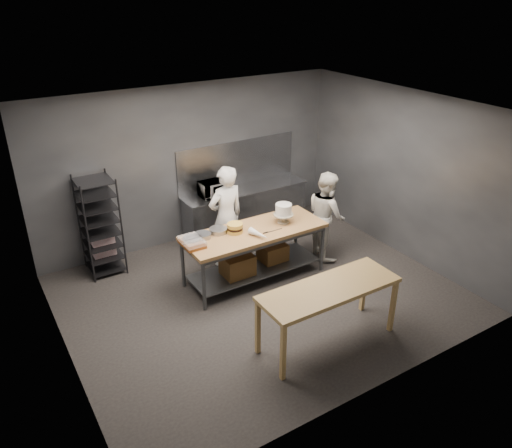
{
  "coord_description": "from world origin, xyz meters",
  "views": [
    {
      "loc": [
        -3.64,
        -5.75,
        4.59
      ],
      "look_at": [
        0.18,
        0.45,
        1.05
      ],
      "focal_mm": 35.0,
      "sensor_mm": 36.0,
      "label": 1
    }
  ],
  "objects": [
    {
      "name": "back_counter",
      "position": [
        1.0,
        2.18,
        0.45
      ],
      "size": [
        2.6,
        0.6,
        0.9
      ],
      "color": "slate",
      "rests_on": "ground"
    },
    {
      "name": "offset_spatula",
      "position": [
        0.37,
        0.31,
        0.93
      ],
      "size": [
        0.36,
        0.02,
        0.02
      ],
      "color": "slate",
      "rests_on": "work_table"
    },
    {
      "name": "microwave",
      "position": [
        0.31,
        2.18,
        1.05
      ],
      "size": [
        0.54,
        0.37,
        0.3
      ],
      "primitive_type": "imported",
      "color": "black",
      "rests_on": "back_counter"
    },
    {
      "name": "back_wall",
      "position": [
        0.0,
        2.5,
        1.5
      ],
      "size": [
        6.0,
        0.04,
        3.0
      ],
      "primitive_type": "cube",
      "color": "#4C4F54",
      "rests_on": "ground"
    },
    {
      "name": "near_counter",
      "position": [
        0.17,
        -1.46,
        0.81
      ],
      "size": [
        2.0,
        0.7,
        0.9
      ],
      "color": "olive",
      "rests_on": "ground"
    },
    {
      "name": "splashback_panel",
      "position": [
        1.0,
        2.48,
        1.35
      ],
      "size": [
        2.6,
        0.02,
        0.9
      ],
      "primitive_type": "cube",
      "color": "slate",
      "rests_on": "back_counter"
    },
    {
      "name": "frosted_cake_stand",
      "position": [
        0.75,
        0.49,
        1.14
      ],
      "size": [
        0.34,
        0.34,
        0.34
      ],
      "color": "#A79D85",
      "rests_on": "work_table"
    },
    {
      "name": "chef_behind",
      "position": [
        0.02,
        1.18,
        0.92
      ],
      "size": [
        0.71,
        0.5,
        1.85
      ],
      "primitive_type": "imported",
      "rotation": [
        0.0,
        0.0,
        3.23
      ],
      "color": "white",
      "rests_on": "ground"
    },
    {
      "name": "speed_rack",
      "position": [
        -1.91,
        2.1,
        0.86
      ],
      "size": [
        0.6,
        0.65,
        1.75
      ],
      "color": "black",
      "rests_on": "ground"
    },
    {
      "name": "layer_cake",
      "position": [
        -0.13,
        0.59,
        1.0
      ],
      "size": [
        0.25,
        0.25,
        0.16
      ],
      "color": "gold",
      "rests_on": "work_table"
    },
    {
      "name": "cake_pans",
      "position": [
        -0.63,
        0.69,
        0.96
      ],
      "size": [
        0.79,
        0.37,
        0.07
      ],
      "color": "gray",
      "rests_on": "work_table"
    },
    {
      "name": "pastry_clamshells",
      "position": [
        -0.91,
        0.55,
        0.98
      ],
      "size": [
        0.31,
        0.44,
        0.11
      ],
      "color": "#974B1E",
      "rests_on": "work_table"
    },
    {
      "name": "work_table",
      "position": [
        0.17,
        0.5,
        0.57
      ],
      "size": [
        2.4,
        0.9,
        0.92
      ],
      "color": "olive",
      "rests_on": "ground"
    },
    {
      "name": "chef_right",
      "position": [
        1.72,
        0.53,
        0.81
      ],
      "size": [
        0.78,
        0.91,
        1.62
      ],
      "primitive_type": "imported",
      "rotation": [
        0.0,
        0.0,
        1.33
      ],
      "color": "silver",
      "rests_on": "ground"
    },
    {
      "name": "ground",
      "position": [
        0.0,
        0.0,
        0.0
      ],
      "size": [
        6.0,
        6.0,
        0.0
      ],
      "primitive_type": "plane",
      "color": "black",
      "rests_on": "ground"
    },
    {
      "name": "piping_bag",
      "position": [
        0.1,
        0.23,
        0.98
      ],
      "size": [
        0.21,
        0.4,
        0.12
      ],
      "primitive_type": "cone",
      "rotation": [
        1.57,
        0.0,
        0.26
      ],
      "color": "silver",
      "rests_on": "work_table"
    }
  ]
}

